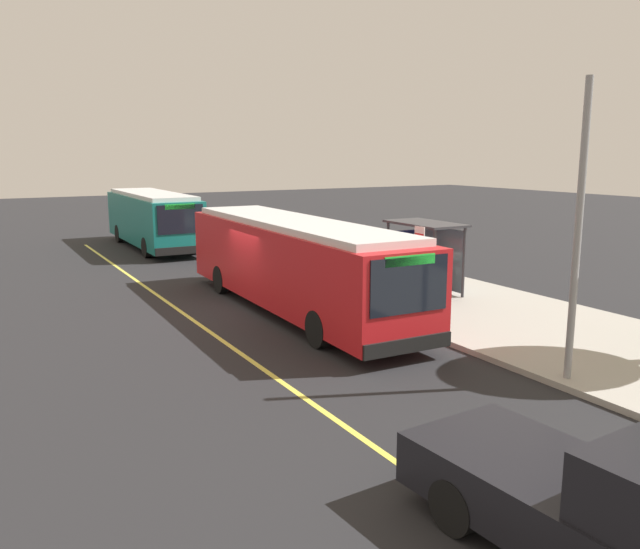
% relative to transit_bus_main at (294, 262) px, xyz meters
% --- Properties ---
extents(ground_plane, '(120.00, 120.00, 0.00)m').
position_rel_transit_bus_main_xyz_m(ground_plane, '(-1.08, -1.01, -1.62)').
color(ground_plane, '#232326').
extents(sidewalk_curb, '(44.00, 6.40, 0.15)m').
position_rel_transit_bus_main_xyz_m(sidewalk_curb, '(-1.08, 4.99, -1.54)').
color(sidewalk_curb, '#A8A399').
rests_on(sidewalk_curb, ground_plane).
extents(lane_stripe_center, '(36.00, 0.14, 0.01)m').
position_rel_transit_bus_main_xyz_m(lane_stripe_center, '(-1.08, -3.21, -1.61)').
color(lane_stripe_center, '#E0D64C').
rests_on(lane_stripe_center, ground_plane).
extents(transit_bus_main, '(12.43, 2.84, 2.95)m').
position_rel_transit_bus_main_xyz_m(transit_bus_main, '(0.00, 0.00, 0.00)').
color(transit_bus_main, red).
rests_on(transit_bus_main, ground_plane).
extents(transit_bus_second, '(10.23, 2.66, 2.95)m').
position_rel_transit_bus_main_xyz_m(transit_bus_second, '(-16.10, -0.19, -0.00)').
color(transit_bus_second, '#146B66').
rests_on(transit_bus_second, ground_plane).
extents(pickup_truck, '(5.52, 2.36, 1.85)m').
position_rel_transit_bus_main_xyz_m(pickup_truck, '(13.70, -2.70, -0.76)').
color(pickup_truck, black).
rests_on(pickup_truck, ground_plane).
extents(bus_shelter, '(2.90, 1.60, 2.48)m').
position_rel_transit_bus_main_xyz_m(bus_shelter, '(0.09, 5.15, 0.30)').
color(bus_shelter, '#333338').
rests_on(bus_shelter, sidewalk_curb).
extents(waiting_bench, '(1.60, 0.48, 0.95)m').
position_rel_transit_bus_main_xyz_m(waiting_bench, '(0.07, 5.17, -0.99)').
color(waiting_bench, brown).
rests_on(waiting_bench, sidewalk_curb).
extents(route_sign_post, '(0.44, 0.08, 2.80)m').
position_rel_transit_bus_main_xyz_m(route_sign_post, '(3.29, 2.38, 0.34)').
color(route_sign_post, '#333338').
rests_on(route_sign_post, sidewalk_curb).
extents(pedestrian_commuter, '(0.24, 0.40, 1.69)m').
position_rel_transit_bus_main_xyz_m(pedestrian_commuter, '(-1.51, 3.85, -0.50)').
color(pedestrian_commuter, '#282D47').
rests_on(pedestrian_commuter, sidewalk_curb).
extents(utility_pole, '(0.16, 0.16, 6.40)m').
position_rel_transit_bus_main_xyz_m(utility_pole, '(8.80, 2.22, 1.73)').
color(utility_pole, gray).
rests_on(utility_pole, sidewalk_curb).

